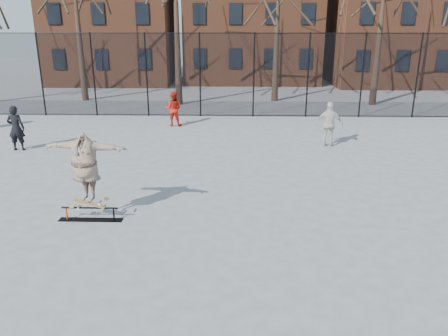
{
  "coord_description": "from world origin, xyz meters",
  "views": [
    {
      "loc": [
        0.38,
        -8.38,
        4.44
      ],
      "look_at": [
        0.1,
        1.5,
        1.13
      ],
      "focal_mm": 35.0,
      "sensor_mm": 36.0,
      "label": 1
    }
  ],
  "objects_px": {
    "skater": "(86,171)",
    "bystander_black": "(16,128)",
    "bystander_red": "(173,109)",
    "skate_rail": "(90,215)",
    "skateboard": "(90,205)",
    "bystander_white": "(329,124)"
  },
  "relations": [
    {
      "from": "skater",
      "to": "bystander_black",
      "type": "bearing_deg",
      "value": 134.19
    },
    {
      "from": "bystander_red",
      "to": "skate_rail",
      "type": "bearing_deg",
      "value": 92.0
    },
    {
      "from": "skater",
      "to": "bystander_black",
      "type": "height_order",
      "value": "skater"
    },
    {
      "from": "bystander_black",
      "to": "bystander_red",
      "type": "bearing_deg",
      "value": -145.13
    },
    {
      "from": "skate_rail",
      "to": "skater",
      "type": "xyz_separation_m",
      "value": [
        0.01,
        0.0,
        1.1
      ]
    },
    {
      "from": "skateboard",
      "to": "skater",
      "type": "relative_size",
      "value": 0.41
    },
    {
      "from": "skate_rail",
      "to": "skater",
      "type": "bearing_deg",
      "value": 0.0
    },
    {
      "from": "skate_rail",
      "to": "bystander_black",
      "type": "bearing_deg",
      "value": 127.76
    },
    {
      "from": "skateboard",
      "to": "bystander_red",
      "type": "xyz_separation_m",
      "value": [
        0.6,
        9.94,
        0.39
      ]
    },
    {
      "from": "skateboard",
      "to": "bystander_black",
      "type": "bearing_deg",
      "value": 127.82
    },
    {
      "from": "skate_rail",
      "to": "skateboard",
      "type": "bearing_deg",
      "value": 0.0
    },
    {
      "from": "bystander_black",
      "to": "bystander_white",
      "type": "height_order",
      "value": "bystander_white"
    },
    {
      "from": "bystander_black",
      "to": "skateboard",
      "type": "bearing_deg",
      "value": 124.0
    },
    {
      "from": "bystander_red",
      "to": "bystander_white",
      "type": "relative_size",
      "value": 0.92
    },
    {
      "from": "bystander_red",
      "to": "bystander_white",
      "type": "bearing_deg",
      "value": 158.14
    },
    {
      "from": "skater",
      "to": "bystander_red",
      "type": "height_order",
      "value": "skater"
    },
    {
      "from": "skateboard",
      "to": "skater",
      "type": "distance_m",
      "value": 0.85
    },
    {
      "from": "skate_rail",
      "to": "skateboard",
      "type": "distance_m",
      "value": 0.25
    },
    {
      "from": "skate_rail",
      "to": "skateboard",
      "type": "relative_size",
      "value": 1.87
    },
    {
      "from": "bystander_black",
      "to": "bystander_red",
      "type": "relative_size",
      "value": 1.06
    },
    {
      "from": "skate_rail",
      "to": "skater",
      "type": "distance_m",
      "value": 1.1
    },
    {
      "from": "skate_rail",
      "to": "skateboard",
      "type": "height_order",
      "value": "skateboard"
    }
  ]
}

